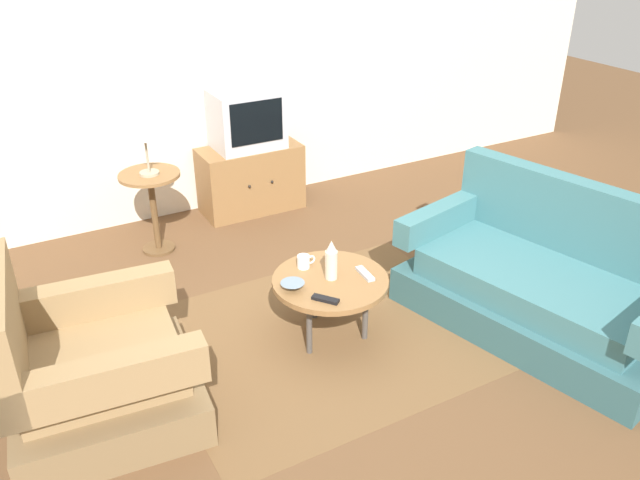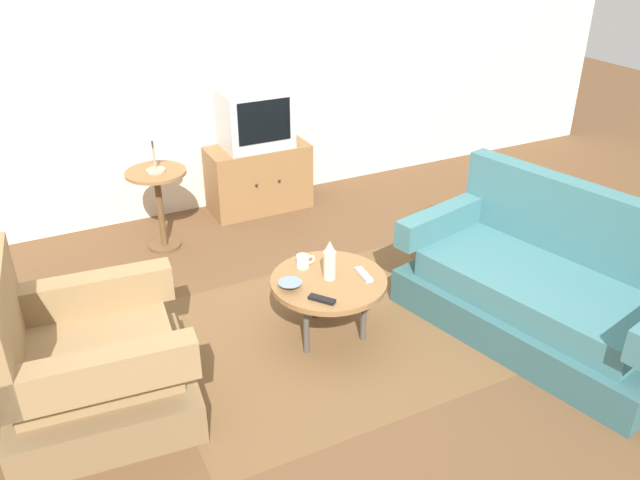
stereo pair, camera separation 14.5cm
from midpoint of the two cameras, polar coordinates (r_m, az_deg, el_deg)
name	(u,v)px [view 2 (the right image)]	position (r m, az deg, el deg)	size (l,w,h in m)	color
ground_plane	(323,354)	(3.98, 1.31, -10.12)	(16.00, 16.00, 0.00)	brown
back_wall	(186,53)	(5.53, -11.00, 15.93)	(9.00, 0.12, 2.70)	beige
area_rug	(328,335)	(4.14, 1.76, -8.39)	(2.06, 1.69, 0.00)	brown
armchair	(85,367)	(3.58, -19.01, -10.64)	(1.02, 0.96, 0.94)	brown
couch	(545,290)	(4.30, 20.28, -4.20)	(1.24, 1.86, 0.91)	#325C60
coffee_table	(329,284)	(3.93, 1.84, -3.89)	(0.71, 0.71, 0.42)	olive
side_table	(158,194)	(5.08, -13.34, 4.01)	(0.46, 0.46, 0.65)	olive
tv_stand	(259,178)	(5.71, -4.73, 5.53)	(0.87, 0.44, 0.58)	olive
television	(255,118)	(5.54, -5.01, 10.69)	(0.57, 0.42, 0.49)	#B7B7BC
table_lamp	(151,130)	(4.88, -13.95, 9.41)	(0.23, 0.23, 0.41)	#9E937A
vase	(330,261)	(3.85, 1.94, -1.85)	(0.08, 0.08, 0.26)	beige
mug	(303,261)	(4.01, -0.45, -1.90)	(0.12, 0.08, 0.08)	white
bowl	(290,285)	(3.80, -1.57, -4.04)	(0.14, 0.14, 0.04)	slate
tv_remote_dark	(322,299)	(3.70, 1.30, -5.29)	(0.13, 0.16, 0.02)	black
tv_remote_silver	(364,275)	(3.94, 4.95, -3.08)	(0.06, 0.18, 0.02)	#B2B2B7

